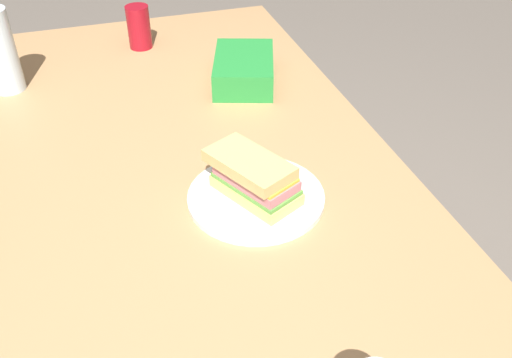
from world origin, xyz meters
The scene contains 6 objects.
dining_table centered at (0.00, 0.00, 0.69)m, with size 1.85×0.96×0.78m.
paper_plate centered at (-0.07, -0.14, 0.78)m, with size 0.27×0.27×0.01m, color white.
sandwich centered at (-0.06, -0.14, 0.83)m, with size 0.20×0.17×0.08m.
soda_can_red centered at (0.71, -0.04, 0.84)m, with size 0.07×0.07×0.12m, color maroon.
chip_bag centered at (0.41, -0.26, 0.81)m, with size 0.23×0.15×0.07m, color #268C38.
water_bottle_spare centered at (0.55, 0.32, 0.88)m, with size 0.08×0.08×0.23m.
Camera 1 is at (-0.88, 0.12, 1.47)m, focal length 40.04 mm.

